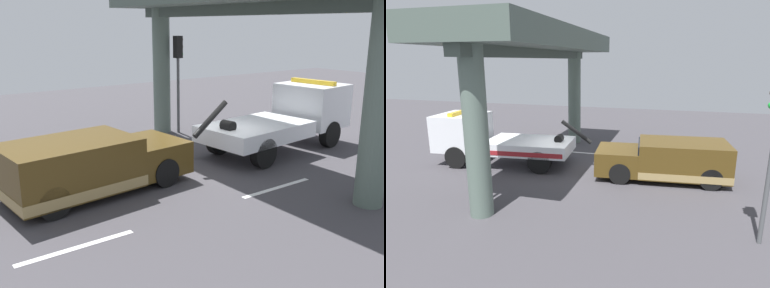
{
  "view_description": "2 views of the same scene",
  "coord_description": "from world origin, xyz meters",
  "views": [
    {
      "loc": [
        -8.95,
        -11.01,
        4.55
      ],
      "look_at": [
        -0.98,
        0.02,
        0.85
      ],
      "focal_mm": 41.29,
      "sensor_mm": 36.0,
      "label": 1
    },
    {
      "loc": [
        -4.59,
        13.4,
        4.74
      ],
      "look_at": [
        -0.86,
        0.71,
        1.38
      ],
      "focal_mm": 30.97,
      "sensor_mm": 36.0,
      "label": 2
    }
  ],
  "objects": [
    {
      "name": "towed_van_green",
      "position": [
        -4.46,
        -0.01,
        0.78
      ],
      "size": [
        5.37,
        2.63,
        1.58
      ],
      "color": "#4C3814",
      "rests_on": "ground"
    },
    {
      "name": "lane_stripe_mid",
      "position": [
        0.0,
        -2.79,
        0.0
      ],
      "size": [
        2.6,
        0.16,
        0.01
      ],
      "primitive_type": "cube",
      "color": "silver",
      "rests_on": "ground"
    },
    {
      "name": "tow_truck_white",
      "position": [
        3.6,
        0.07,
        1.2
      ],
      "size": [
        7.33,
        2.92,
        2.46
      ],
      "color": "white",
      "rests_on": "ground"
    },
    {
      "name": "overpass_structure",
      "position": [
        1.04,
        0.0,
        5.2
      ],
      "size": [
        3.6,
        12.04,
        6.02
      ],
      "color": "#596B60",
      "rests_on": "ground"
    },
    {
      "name": "traffic_light_far",
      "position": [
        1.52,
        4.45,
        2.99
      ],
      "size": [
        0.39,
        0.32,
        4.09
      ],
      "color": "#515456",
      "rests_on": "ground"
    },
    {
      "name": "ground_plane",
      "position": [
        0.0,
        0.0,
        -0.05
      ],
      "size": [
        60.0,
        40.0,
        0.1
      ],
      "primitive_type": "cube",
      "color": "#423F44"
    },
    {
      "name": "lane_stripe_west",
      "position": [
        -6.0,
        -2.79,
        0.0
      ],
      "size": [
        2.6,
        0.16,
        0.01
      ],
      "primitive_type": "cube",
      "color": "silver",
      "rests_on": "ground"
    }
  ]
}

